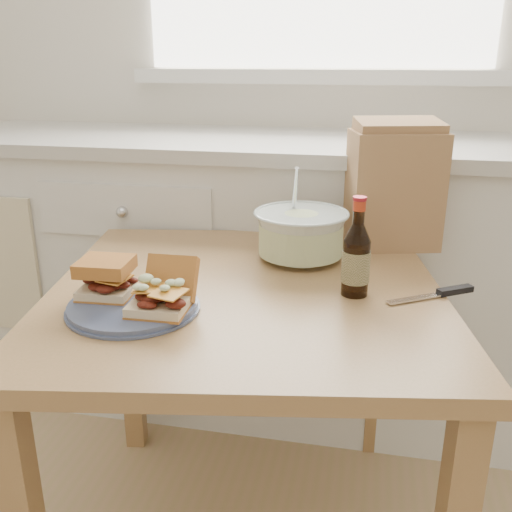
% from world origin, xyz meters
% --- Properties ---
extents(wall_back, '(4.00, 0.02, 2.70)m').
position_xyz_m(wall_back, '(0.00, 2.00, 1.35)').
color(wall_back, silver).
rests_on(wall_back, ground).
extents(cabinet_run, '(2.50, 0.64, 0.94)m').
position_xyz_m(cabinet_run, '(-0.00, 1.70, 0.47)').
color(cabinet_run, white).
rests_on(cabinet_run, ground).
extents(dining_table, '(0.98, 0.98, 0.71)m').
position_xyz_m(dining_table, '(-0.03, 0.99, 0.61)').
color(dining_table, '#A87B4F').
rests_on(dining_table, ground).
extents(plate, '(0.26, 0.26, 0.02)m').
position_xyz_m(plate, '(-0.23, 0.82, 0.72)').
color(plate, '#485475').
rests_on(plate, dining_table).
extents(sandwich_left, '(0.11, 0.10, 0.08)m').
position_xyz_m(sandwich_left, '(-0.29, 0.85, 0.77)').
color(sandwich_left, beige).
rests_on(sandwich_left, plate).
extents(sandwich_right, '(0.11, 0.15, 0.09)m').
position_xyz_m(sandwich_right, '(-0.16, 0.82, 0.76)').
color(sandwich_right, beige).
rests_on(sandwich_right, plate).
extents(coleslaw_bowl, '(0.23, 0.23, 0.23)m').
position_xyz_m(coleslaw_bowl, '(0.06, 1.19, 0.77)').
color(coleslaw_bowl, silver).
rests_on(coleslaw_bowl, dining_table).
extents(beer_bottle, '(0.06, 0.06, 0.21)m').
position_xyz_m(beer_bottle, '(0.20, 0.99, 0.79)').
color(beer_bottle, black).
rests_on(beer_bottle, dining_table).
extents(knife, '(0.19, 0.13, 0.01)m').
position_xyz_m(knife, '(0.39, 1.03, 0.72)').
color(knife, silver).
rests_on(knife, dining_table).
extents(paper_bag, '(0.26, 0.20, 0.30)m').
position_xyz_m(paper_bag, '(0.28, 1.36, 0.86)').
color(paper_bag, '#9F724D').
rests_on(paper_bag, dining_table).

